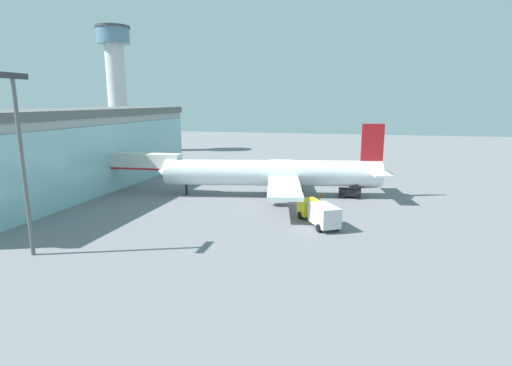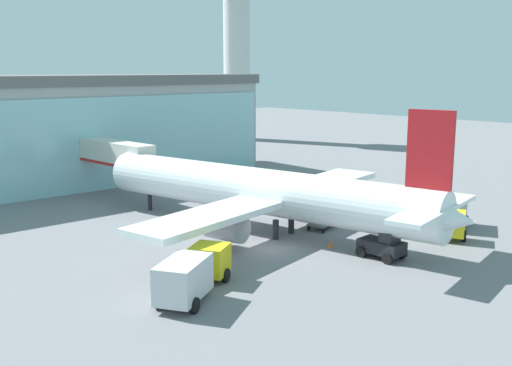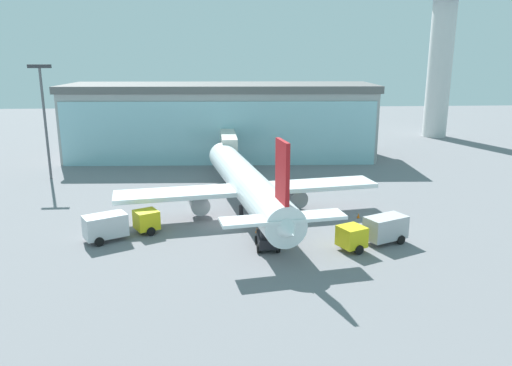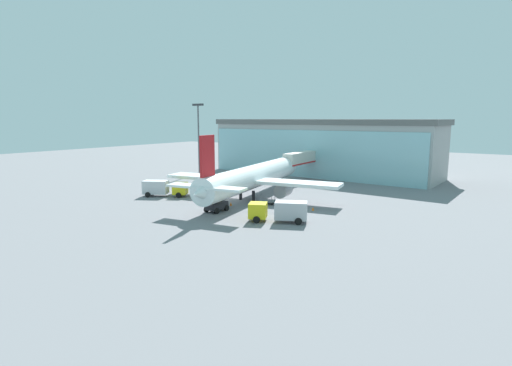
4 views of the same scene
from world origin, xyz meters
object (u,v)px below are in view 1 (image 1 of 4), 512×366
Objects in this scene: catering_truck at (319,213)px; fuel_truck at (349,175)px; safety_cone_wingtip at (302,179)px; baggage_cart at (297,187)px; pushback_tug at (351,191)px; apron_light_mast at (21,149)px; control_tower at (116,79)px; airplane at (276,173)px; jet_bridge at (138,162)px; safety_cone_nose at (321,195)px.

catering_truck and fuel_truck have the same top height.
baggage_cart is at bearing -179.89° from safety_cone_wingtip.
baggage_cart is at bearing -14.72° from catering_truck.
fuel_truck reaches higher than baggage_cart.
baggage_cart is at bearing -21.43° from pushback_tug.
safety_cone_wingtip is (25.44, 4.57, -1.19)m from catering_truck.
catering_truck is 2.31× the size of pushback_tug.
baggage_cart reaches higher than safety_cone_wingtip.
control_tower is at bearing 25.33° from apron_light_mast.
jet_bridge is at bearing -4.73° from airplane.
apron_light_mast reaches higher than airplane.
apron_light_mast reaches higher than jet_bridge.
apron_light_mast is at bearing 47.36° from airplane.
safety_cone_wingtip is (14.24, -24.06, -4.43)m from jet_bridge.
safety_cone_nose is (2.58, -28.03, -4.43)m from jet_bridge.
safety_cone_wingtip is at bearing -111.94° from airplane.
control_tower is 78.50m from pushback_tug.
control_tower reaches higher than safety_cone_wingtip.
airplane reaches higher than pushback_tug.
control_tower reaches higher than baggage_cart.
jet_bridge is 32.70m from pushback_tug.
safety_cone_nose is at bearing 8.26° from pushback_tug.
apron_light_mast is 2.17× the size of fuel_truck.
safety_cone_wingtip is (-31.70, -54.84, -19.62)m from control_tower.
baggage_cart is at bearing -32.57° from apron_light_mast.
jet_bridge is 0.38× the size of airplane.
safety_cone_nose is at bearing -126.40° from control_tower.
apron_light_mast is (-72.07, -34.11, -10.01)m from control_tower.
fuel_truck is (24.81, -3.52, 0.00)m from catering_truck.
fuel_truck is at bearing 119.21° from baggage_cart.
control_tower is 2.05× the size of apron_light_mast.
jet_bridge is at bearing 4.88° from pushback_tug.
safety_cone_nose is (-11.04, 4.12, -1.19)m from fuel_truck.
fuel_truck is 13.71× the size of safety_cone_nose.
control_tower is at bearing -57.89° from jet_bridge.
safety_cone_nose is (-43.37, -58.82, -19.62)m from control_tower.
fuel_truck is 2.34× the size of pushback_tug.
apron_light_mast is at bearing 152.81° from safety_cone_wingtip.
apron_light_mast reaches higher than catering_truck.
jet_bridge is 30.90m from catering_truck.
baggage_cart is at bearing -125.81° from control_tower.
catering_truck is 0.99× the size of fuel_truck.
jet_bridge is at bearing -146.18° from control_tower.
baggage_cart is (6.36, -24.07, -4.20)m from jet_bridge.
control_tower is 70.37m from baggage_cart.
apron_light_mast is 2.20× the size of catering_truck.
pushback_tug is (-10.35, -0.18, -0.49)m from fuel_truck.
catering_truck is at bearing 109.05° from airplane.
jet_bridge is at bearing 39.39° from catering_truck.
apron_light_mast is (-26.12, -3.32, 5.18)m from jet_bridge.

